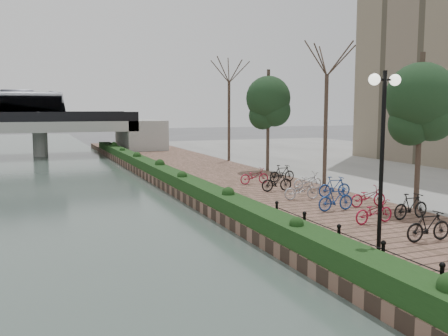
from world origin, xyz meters
TOP-DOWN VIEW (x-y plane):
  - promenade at (4.00, 17.50)m, footprint 8.00×75.00m
  - hedge at (0.60, 20.00)m, footprint 1.10×56.00m
  - chain_fence at (1.40, 2.00)m, footprint 0.10×14.10m
  - lamppost at (2.08, 4.02)m, footprint 1.02×0.32m
  - bicycle_parking at (5.49, 9.99)m, footprint 2.40×17.32m
  - street_trees at (8.00, 12.68)m, footprint 3.20×37.12m

SIDE VIEW (x-z plane):
  - promenade at x=4.00m, z-range 0.00..0.50m
  - hedge at x=0.60m, z-range 0.50..1.10m
  - chain_fence at x=1.40m, z-range 0.50..1.20m
  - bicycle_parking at x=5.49m, z-range 0.47..1.47m
  - street_trees at x=8.00m, z-range 0.29..7.09m
  - lamppost at x=2.08m, z-range 1.63..6.88m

